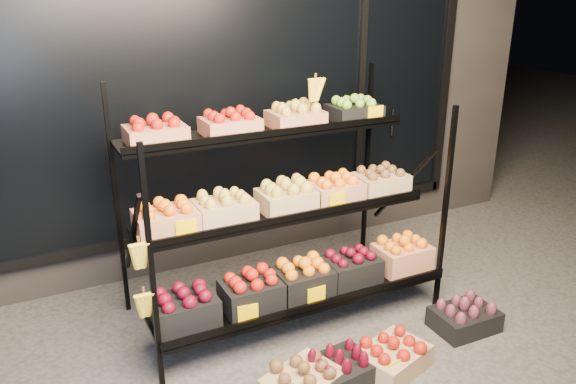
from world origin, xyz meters
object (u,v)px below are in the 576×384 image
floor_crate_midright (393,355)px  display_rack (285,212)px  floor_crate_left (303,382)px  floor_crate_midleft (338,369)px

floor_crate_midright → display_rack: bearing=92.1°
display_rack → floor_crate_midright: display_rack is taller
floor_crate_left → floor_crate_midright: (0.61, -0.03, -0.00)m
floor_crate_left → floor_crate_midleft: floor_crate_left is taller
floor_crate_left → display_rack: bearing=50.7°
floor_crate_midleft → floor_crate_midright: (0.37, -0.04, 0.00)m
floor_crate_midleft → floor_crate_midright: bearing=-12.6°
floor_crate_left → floor_crate_midleft: size_ratio=1.14×
floor_crate_midleft → floor_crate_midright: size_ratio=0.90×
display_rack → floor_crate_midleft: (-0.06, -0.84, -0.69)m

